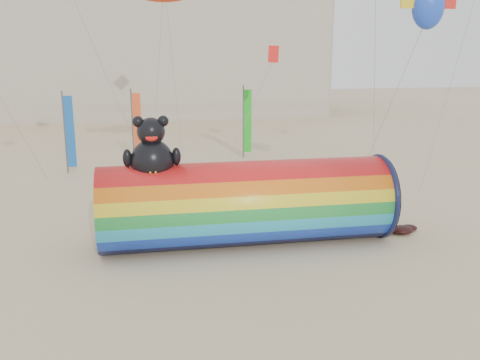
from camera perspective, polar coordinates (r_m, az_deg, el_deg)
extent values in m
plane|color=#CCB58C|center=(21.57, -0.57, -7.21)|extent=(160.00, 160.00, 0.00)
cube|color=#B7AD99|center=(66.38, -18.72, 15.14)|extent=(60.00, 15.00, 20.00)
cube|color=#28303D|center=(58.92, -19.75, 15.79)|extent=(59.50, 0.12, 17.00)
cylinder|color=red|center=(21.54, 0.69, -2.47)|extent=(11.64, 3.40, 3.40)
torus|color=#0F1438|center=(23.31, 14.58, -1.65)|extent=(0.23, 3.56, 3.56)
cylinder|color=black|center=(23.36, 14.88, -1.63)|extent=(0.06, 3.36, 3.36)
ellipsoid|color=black|center=(20.69, -9.35, 1.93)|extent=(1.66, 1.48, 1.75)
ellipsoid|color=yellow|center=(20.19, -9.30, 1.35)|extent=(0.85, 0.37, 0.75)
sphere|color=black|center=(20.49, -9.48, 5.11)|extent=(1.07, 1.07, 1.07)
sphere|color=black|center=(20.43, -10.84, 6.13)|extent=(0.43, 0.43, 0.43)
sphere|color=black|center=(20.45, -8.21, 6.24)|extent=(0.43, 0.43, 0.43)
ellipsoid|color=red|center=(20.08, -9.43, 4.52)|extent=(0.47, 0.17, 0.30)
ellipsoid|color=black|center=(20.56, -11.93, 2.29)|extent=(0.35, 0.35, 0.70)
ellipsoid|color=black|center=(20.60, -6.80, 2.51)|extent=(0.35, 0.35, 0.70)
imported|color=slate|center=(24.37, 12.97, -3.05)|extent=(0.69, 0.58, 1.63)
ellipsoid|color=#330B09|center=(23.95, 15.15, -5.02)|extent=(1.17, 0.99, 0.41)
ellipsoid|color=#330B09|center=(24.09, 16.86, -5.10)|extent=(0.99, 0.84, 0.34)
ellipsoid|color=#330B09|center=(23.84, 13.69, -5.12)|extent=(0.91, 0.77, 0.32)
ellipsoid|color=#330B09|center=(24.43, 15.38, -4.82)|extent=(0.78, 0.66, 0.27)
ellipsoid|color=#330B09|center=(24.59, 17.57, -4.88)|extent=(0.73, 0.62, 0.25)
cylinder|color=#59595E|center=(35.37, -18.18, 4.81)|extent=(0.10, 0.10, 5.20)
cube|color=#1759B1|center=(35.32, -17.68, 4.92)|extent=(0.56, 0.06, 4.50)
cylinder|color=#59595E|center=(36.30, -11.39, 5.45)|extent=(0.10, 0.10, 5.20)
cube|color=#F15122|center=(36.29, -10.90, 5.55)|extent=(0.56, 0.06, 4.50)
cylinder|color=#59595E|center=(38.60, 0.36, 6.22)|extent=(0.10, 0.10, 5.20)
cube|color=green|center=(38.66, 0.81, 6.30)|extent=(0.56, 0.06, 4.50)
ellipsoid|color=blue|center=(24.77, 19.43, 17.04)|extent=(1.40, 1.09, 1.86)
cube|color=red|center=(33.03, 3.58, 13.27)|extent=(0.62, 0.62, 0.99)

